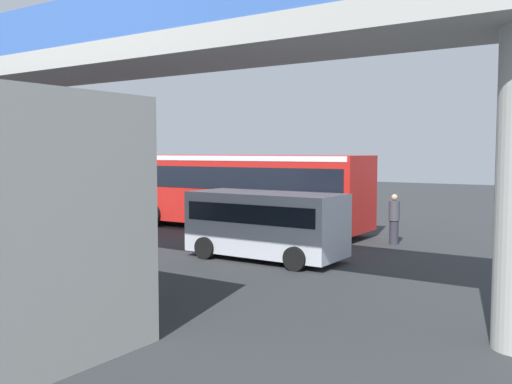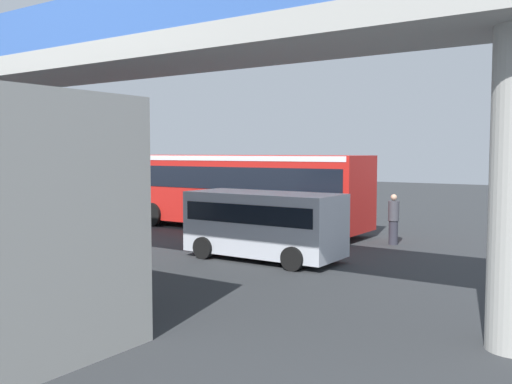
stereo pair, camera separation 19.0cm
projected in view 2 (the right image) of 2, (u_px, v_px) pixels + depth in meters
ground at (215, 227)px, 24.41m from camera, size 80.00×80.00×0.00m
city_bus at (236, 185)px, 23.68m from camera, size 11.54×2.85×3.15m
parked_van at (264, 221)px, 17.05m from camera, size 4.80×2.17×2.05m
pedestrian at (394, 220)px, 19.82m from camera, size 0.38×0.38×1.79m
lane_dash_leftmost at (319, 229)px, 23.94m from camera, size 2.00×0.20×0.01m
lane_dash_left at (243, 222)px, 26.17m from camera, size 2.00×0.20×0.01m
lane_dash_centre at (179, 217)px, 28.40m from camera, size 2.00×0.20×0.01m
pedestrian_overpass at (20, 89)px, 16.44m from camera, size 29.01×2.60×6.89m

